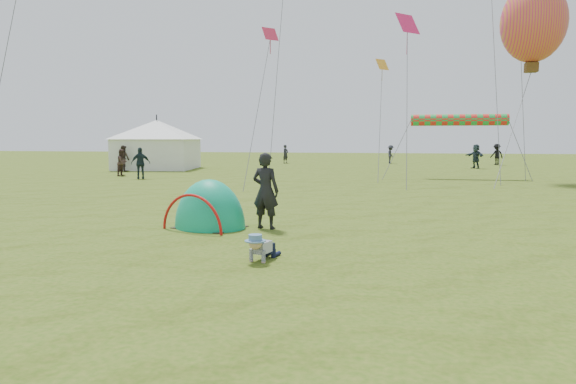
% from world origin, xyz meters
% --- Properties ---
extents(ground, '(140.00, 140.00, 0.00)m').
position_xyz_m(ground, '(0.00, 0.00, 0.00)').
color(ground, '#2E520E').
extents(crawling_toddler, '(0.64, 0.79, 0.53)m').
position_xyz_m(crawling_toddler, '(-0.04, -0.75, 0.26)').
color(crawling_toddler, black).
rests_on(crawling_toddler, ground).
extents(popup_tent, '(2.26, 2.06, 2.42)m').
position_xyz_m(popup_tent, '(-2.15, 2.39, 0.00)').
color(popup_tent, '#11926B').
rests_on(popup_tent, ground).
extents(standing_adult, '(0.76, 0.58, 1.87)m').
position_xyz_m(standing_adult, '(-0.75, 2.51, 0.94)').
color(standing_adult, black).
rests_on(standing_adult, ground).
extents(event_marquee, '(6.27, 6.27, 3.79)m').
position_xyz_m(event_marquee, '(-14.41, 25.05, 1.90)').
color(event_marquee, white).
rests_on(event_marquee, ground).
extents(crowd_person_1, '(0.68, 0.83, 1.59)m').
position_xyz_m(crowd_person_1, '(-13.35, 18.18, 0.79)').
color(crowd_person_1, '#412D2A').
rests_on(crowd_person_1, ground).
extents(crowd_person_2, '(1.09, 0.85, 1.72)m').
position_xyz_m(crowd_person_2, '(-11.21, 16.29, 0.86)').
color(crowd_person_2, '#1B2B31').
rests_on(crowd_person_2, ground).
extents(crowd_person_3, '(0.81, 1.15, 1.63)m').
position_xyz_m(crowd_person_3, '(2.17, 36.78, 0.81)').
color(crowd_person_3, '#262630').
rests_on(crowd_person_3, ground).
extents(crowd_person_4, '(0.90, 1.00, 1.72)m').
position_xyz_m(crowd_person_4, '(-20.81, 37.05, 0.86)').
color(crowd_person_4, '#332A20').
rests_on(crowd_person_4, ground).
extents(crowd_person_5, '(1.42, 1.65, 1.79)m').
position_xyz_m(crowd_person_5, '(8.35, 30.28, 0.90)').
color(crowd_person_5, '#24343B').
rests_on(crowd_person_5, ground).
extents(crowd_person_7, '(1.06, 0.98, 1.75)m').
position_xyz_m(crowd_person_7, '(-15.31, 21.85, 0.87)').
color(crowd_person_7, '#312622').
rests_on(crowd_person_7, ground).
extents(crowd_person_9, '(1.27, 1.27, 1.77)m').
position_xyz_m(crowd_person_9, '(10.87, 35.92, 0.88)').
color(crowd_person_9, black).
rests_on(crowd_person_9, ground).
extents(crowd_person_10, '(0.92, 0.89, 1.59)m').
position_xyz_m(crowd_person_10, '(-16.64, 35.55, 0.80)').
color(crowd_person_10, '#352521').
rests_on(crowd_person_10, ground).
extents(crowd_person_12, '(0.64, 0.72, 1.65)m').
position_xyz_m(crowd_person_12, '(-7.01, 35.18, 0.82)').
color(crowd_person_12, '#24242B').
rests_on(crowd_person_12, ground).
extents(balloon_kite, '(3.21, 3.21, 4.49)m').
position_xyz_m(balloon_kite, '(9.17, 19.04, 7.83)').
color(balloon_kite, orange).
extents(rainbow_tube_kite, '(5.17, 0.64, 0.64)m').
position_xyz_m(rainbow_tube_kite, '(5.88, 20.42, 3.23)').
color(rainbow_tube_kite, red).
extents(diamond_kite_0, '(1.30, 1.30, 1.07)m').
position_xyz_m(diamond_kite_0, '(2.91, 17.82, 8.02)').
color(diamond_kite_0, '#D61A57').
extents(diamond_kite_2, '(0.80, 0.80, 0.66)m').
position_xyz_m(diamond_kite_2, '(1.61, 21.14, 6.47)').
color(diamond_kite_2, orange).
extents(diamond_kite_6, '(0.82, 0.82, 0.67)m').
position_xyz_m(diamond_kite_6, '(-3.78, 15.81, 7.37)').
color(diamond_kite_6, '#CE2343').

